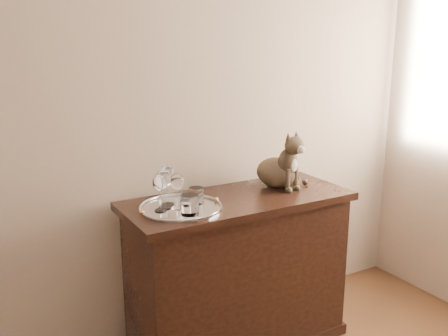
# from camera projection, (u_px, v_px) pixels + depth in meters

# --- Properties ---
(wall_back) EXTENTS (4.00, 0.10, 2.70)m
(wall_back) POSITION_uv_depth(u_px,v_px,m) (101.00, 101.00, 2.42)
(wall_back) COLOR #BFA58F
(wall_back) RESTS_ON ground
(sideboard) EXTENTS (1.20, 0.50, 0.85)m
(sideboard) POSITION_uv_depth(u_px,v_px,m) (238.00, 272.00, 2.68)
(sideboard) COLOR black
(sideboard) RESTS_ON ground
(tray) EXTENTS (0.40, 0.40, 0.01)m
(tray) POSITION_uv_depth(u_px,v_px,m) (181.00, 208.00, 2.39)
(tray) COLOR silver
(tray) RESTS_ON sideboard
(wine_glass_a) EXTENTS (0.07, 0.07, 0.19)m
(wine_glass_a) POSITION_uv_depth(u_px,v_px,m) (164.00, 188.00, 2.37)
(wine_glass_a) COLOR white
(wine_glass_a) RESTS_ON tray
(wine_glass_b) EXTENTS (0.08, 0.08, 0.20)m
(wine_glass_b) POSITION_uv_depth(u_px,v_px,m) (167.00, 185.00, 2.41)
(wine_glass_b) COLOR silver
(wine_glass_b) RESTS_ON tray
(wine_glass_c) EXTENTS (0.07, 0.07, 0.18)m
(wine_glass_c) POSITION_uv_depth(u_px,v_px,m) (160.00, 193.00, 2.33)
(wine_glass_c) COLOR silver
(wine_glass_c) RESTS_ON tray
(wine_glass_d) EXTENTS (0.07, 0.07, 0.17)m
(wine_glass_d) POSITION_uv_depth(u_px,v_px,m) (177.00, 191.00, 2.36)
(wine_glass_d) COLOR white
(wine_glass_d) RESTS_ON tray
(tumbler_b) EXTENTS (0.08, 0.08, 0.09)m
(tumbler_b) POSITION_uv_depth(u_px,v_px,m) (189.00, 205.00, 2.29)
(tumbler_b) COLOR white
(tumbler_b) RESTS_ON tray
(tumbler_c) EXTENTS (0.07, 0.07, 0.08)m
(tumbler_c) POSITION_uv_depth(u_px,v_px,m) (196.00, 196.00, 2.44)
(tumbler_c) COLOR white
(tumbler_c) RESTS_ON tray
(cat) EXTENTS (0.36, 0.34, 0.32)m
(cat) POSITION_uv_depth(u_px,v_px,m) (278.00, 158.00, 2.73)
(cat) COLOR #47352A
(cat) RESTS_ON sideboard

